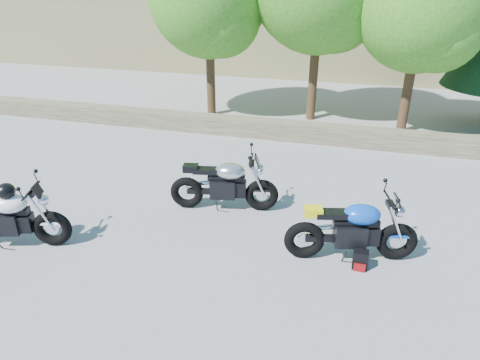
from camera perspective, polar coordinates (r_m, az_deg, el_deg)
name	(u,v)px	position (r m, az deg, el deg)	size (l,w,h in m)	color
ground	(215,239)	(7.83, -3.38, -7.87)	(90.00, 90.00, 0.00)	gray
stone_wall	(274,129)	(12.53, 4.60, 6.74)	(22.00, 0.55, 0.50)	#494131
tree_decid_right	(426,8)	(13.20, 23.57, 20.25)	(3.54, 3.54, 5.41)	#382314
silver_bike	(225,185)	(8.53, -2.05, -0.66)	(2.18, 0.74, 1.10)	black
white_bike	(5,216)	(8.38, -28.90, -4.23)	(2.14, 0.89, 1.21)	black
blue_bike	(353,230)	(7.30, 14.79, -6.53)	(2.19, 0.82, 1.11)	black
backpack	(360,260)	(7.31, 15.73, -10.23)	(0.24, 0.21, 0.32)	black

